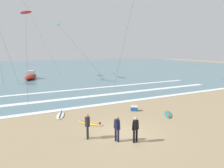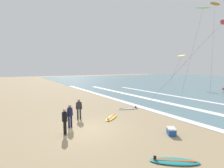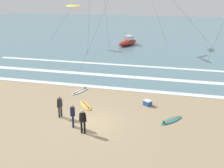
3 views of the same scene
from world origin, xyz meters
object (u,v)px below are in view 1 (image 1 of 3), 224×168
at_px(surfer_left_far, 87,124).
at_px(cooler_box, 134,108).
at_px(surfer_right_near, 135,127).
at_px(surfboard_left_pile, 168,114).
at_px(surfboard_foreground_flat, 90,123).
at_px(kite_cyan_low_near, 59,25).
at_px(surfboard_right_spare, 60,115).
at_px(offshore_boat, 31,76).
at_px(kite_red_high_right, 26,13).
at_px(surfer_mid_group, 117,126).

xyz_separation_m(surfer_left_far, cooler_box, (5.83, 3.67, -0.74)).
relative_size(surfer_right_near, surfboard_left_pile, 0.79).
height_order(surfboard_foreground_flat, kite_cyan_low_near, kite_cyan_low_near).
relative_size(surfboard_right_spare, offshore_boat, 0.40).
relative_size(surfer_left_far, kite_cyan_low_near, 0.16).
distance_m(surfboard_foreground_flat, kite_red_high_right, 24.58).
relative_size(surfboard_foreground_flat, cooler_box, 2.67).
bearing_deg(offshore_boat, surfer_left_far, -88.53).
bearing_deg(surfboard_foreground_flat, surfer_right_near, -72.28).
distance_m(surfer_right_near, surfer_mid_group, 1.11).
relative_size(surfer_left_far, surfer_mid_group, 1.00).
xyz_separation_m(surfboard_right_spare, surfboard_left_pile, (8.34, -3.87, 0.00)).
xyz_separation_m(surfer_left_far, offshore_boat, (-0.75, 29.10, -0.40)).
bearing_deg(cooler_box, surfboard_left_pile, -49.38).
bearing_deg(surfboard_left_pile, surfer_right_near, -149.83).
bearing_deg(kite_red_high_right, kite_cyan_low_near, 25.51).
xyz_separation_m(surfboard_right_spare, kite_red_high_right, (-0.70, 18.93, 11.09)).
relative_size(surfer_right_near, surfer_left_far, 1.00).
bearing_deg(surfer_right_near, surfboard_left_pile, 30.17).
relative_size(surfer_right_near, surfer_mid_group, 1.00).
distance_m(surfer_right_near, kite_red_high_right, 28.10).
height_order(surfboard_left_pile, kite_red_high_right, kite_red_high_right).
relative_size(surfer_mid_group, surfboard_left_pile, 0.79).
relative_size(surfboard_foreground_flat, kite_cyan_low_near, 0.20).
relative_size(surfboard_foreground_flat, surfboard_left_pile, 1.00).
bearing_deg(cooler_box, surfer_mid_group, -132.06).
bearing_deg(kite_cyan_low_near, surfboard_right_spare, -102.75).
bearing_deg(kite_red_high_right, surfer_right_near, -82.03).
xyz_separation_m(kite_cyan_low_near, cooler_box, (1.48, -23.17, -9.67)).
bearing_deg(surfboard_right_spare, surfer_left_far, -84.13).
bearing_deg(surfer_mid_group, surfer_right_near, -33.13).
bearing_deg(surfer_mid_group, kite_cyan_low_near, 84.12).
distance_m(surfer_left_far, kite_red_high_right, 26.25).
distance_m(surfer_mid_group, cooler_box, 6.55).
bearing_deg(surfer_right_near, surfer_mid_group, 146.87).
bearing_deg(surfboard_foreground_flat, surfer_mid_group, -83.69).
relative_size(surfboard_right_spare, kite_red_high_right, 0.14).
relative_size(surfboard_foreground_flat, kite_red_high_right, 0.13).
distance_m(kite_red_high_right, offshore_boat, 11.68).
bearing_deg(kite_cyan_low_near, surfboard_foreground_flat, -97.62).
xyz_separation_m(surfer_mid_group, kite_red_high_right, (-2.70, 25.34, 10.18)).
relative_size(surfer_mid_group, kite_cyan_low_near, 0.16).
xyz_separation_m(surfboard_left_pile, kite_red_high_right, (-9.04, 22.80, 11.09)).
distance_m(surfboard_foreground_flat, surfboard_left_pile, 6.80).
bearing_deg(kite_red_high_right, offshore_boat, 84.30).
distance_m(surfer_right_near, offshore_boat, 31.04).
xyz_separation_m(surfboard_foreground_flat, kite_cyan_low_near, (3.28, 24.48, 9.84)).
bearing_deg(kite_red_high_right, surfboard_left_pile, -68.38).
xyz_separation_m(offshore_boat, cooler_box, (6.57, -25.43, -0.33)).
xyz_separation_m(surfer_right_near, surfer_mid_group, (-0.93, 0.61, 0.00)).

